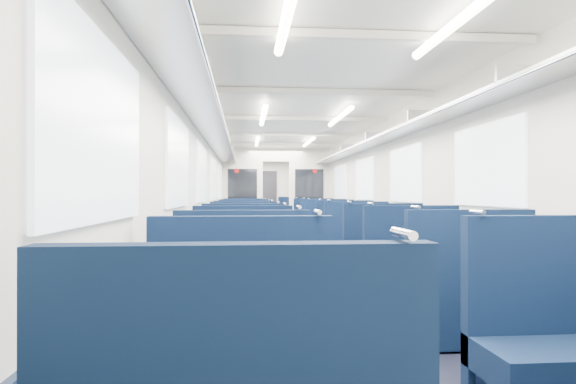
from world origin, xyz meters
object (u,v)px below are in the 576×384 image
object	(u,v)px
seat_10	(244,252)
seat_20	(244,224)
seat_9	(380,261)
seat_22	(244,221)
seat_18	(244,229)
seat_21	(304,223)
bulkhead	(276,191)
seat_16	(244,233)
seat_13	(343,243)
seat_19	(314,228)
end_door	(267,198)
seat_7	(415,279)
seat_3	(566,355)
seat_4	(242,306)
seat_15	(330,237)
seat_26	(244,218)
seat_24	(244,219)
seat_12	(244,244)
seat_11	(358,251)
seat_14	(244,238)
seat_27	(292,217)
seat_2	(241,360)
seat_25	(295,219)
seat_8	(243,263)
seat_23	(300,221)
seat_6	(243,282)
seat_5	(462,303)
seat_17	(322,232)

from	to	relation	value
seat_10	seat_20	size ratio (longest dim) A/B	1.00
seat_9	seat_22	bearing A→B (deg)	100.67
seat_18	seat_21	size ratio (longest dim) A/B	1.00
bulkhead	seat_16	world-z (taller)	bulkhead
seat_13	seat_22	size ratio (longest dim) A/B	1.00
seat_19	seat_20	xyz separation A→B (m)	(-1.66, 1.95, 0.00)
seat_9	end_door	bearing A→B (deg)	93.78
end_door	seat_7	distance (m)	13.86
seat_3	seat_4	size ratio (longest dim) A/B	1.00
seat_10	seat_20	bearing A→B (deg)	90.00
seat_21	bulkhead	bearing A→B (deg)	-137.34
seat_15	seat_26	xyz separation A→B (m)	(-1.66, 7.58, 0.00)
seat_19	seat_24	xyz separation A→B (m)	(-1.66, 4.44, 0.00)
bulkhead	seat_12	world-z (taller)	bulkhead
seat_20	end_door	bearing A→B (deg)	80.38
seat_3	seat_11	bearing A→B (deg)	90.00
seat_3	seat_22	world-z (taller)	same
seat_9	seat_14	bearing A→B (deg)	116.14
seat_26	seat_27	distance (m)	1.67
seat_13	seat_15	size ratio (longest dim) A/B	1.00
seat_2	seat_20	distance (m)	11.10
seat_10	seat_25	bearing A→B (deg)	79.57
seat_9	seat_13	bearing A→B (deg)	90.00
seat_8	seat_21	bearing A→B (deg)	77.97
seat_3	seat_13	xyz separation A→B (m)	(0.00, 5.82, 0.00)
bulkhead	seat_11	size ratio (longest dim) A/B	2.61
seat_13	seat_15	world-z (taller)	same
end_door	seat_27	world-z (taller)	end_door
seat_7	seat_21	size ratio (longest dim) A/B	1.00
end_door	seat_27	distance (m)	1.68
seat_21	seat_23	size ratio (longest dim) A/B	1.00
seat_14	seat_15	size ratio (longest dim) A/B	1.00
seat_7	seat_21	xyz separation A→B (m)	(0.00, 9.06, 0.00)
seat_14	seat_22	xyz separation A→B (m)	(0.00, 5.43, 0.00)
seat_13	seat_15	distance (m)	1.19
seat_6	seat_23	size ratio (longest dim) A/B	1.00
seat_6	seat_3	bearing A→B (deg)	-53.81
end_door	seat_6	xyz separation A→B (m)	(-0.83, -13.80, -0.67)
seat_8	seat_26	xyz separation A→B (m)	(0.00, 11.08, 0.00)
seat_23	seat_7	bearing A→B (deg)	-90.00
seat_5	seat_19	world-z (taller)	same
seat_14	seat_22	bearing A→B (deg)	90.00
end_door	seat_9	bearing A→B (deg)	-86.22
seat_17	seat_20	xyz separation A→B (m)	(-1.66, 3.07, 0.00)
seat_8	seat_12	xyz separation A→B (m)	(0.00, 2.17, 0.00)
seat_2	seat_14	distance (m)	6.82
seat_11	seat_12	distance (m)	1.95
seat_20	seat_23	xyz separation A→B (m)	(1.66, 1.23, 0.00)
seat_5	seat_10	xyz separation A→B (m)	(-1.66, 3.38, 0.00)
seat_6	seat_24	xyz separation A→B (m)	(0.00, 11.39, 0.00)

